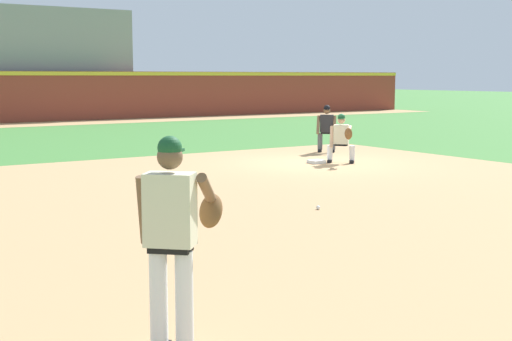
# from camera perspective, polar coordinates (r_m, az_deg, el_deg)

# --- Properties ---
(ground_plane) EXTENTS (160.00, 160.00, 0.00)m
(ground_plane) POSITION_cam_1_polar(r_m,az_deg,el_deg) (19.29, 4.85, 0.57)
(ground_plane) COLOR #3D7533
(infield_dirt_patch) EXTENTS (18.00, 18.00, 0.01)m
(infield_dirt_patch) POSITION_cam_1_polar(r_m,az_deg,el_deg) (12.61, 2.12, -3.10)
(infield_dirt_patch) COLOR tan
(infield_dirt_patch) RESTS_ON ground
(warning_track_strip) EXTENTS (48.00, 3.20, 0.01)m
(warning_track_strip) POSITION_cam_1_polar(r_m,az_deg,el_deg) (37.08, -14.59, 3.70)
(warning_track_strip) COLOR tan
(warning_track_strip) RESTS_ON ground
(first_base_bag) EXTENTS (0.38, 0.38, 0.09)m
(first_base_bag) POSITION_cam_1_polar(r_m,az_deg,el_deg) (19.29, 4.85, 0.71)
(first_base_bag) COLOR white
(first_base_bag) RESTS_ON ground
(baseball) EXTENTS (0.07, 0.07, 0.07)m
(baseball) POSITION_cam_1_polar(r_m,az_deg,el_deg) (12.61, 5.00, -2.98)
(baseball) COLOR white
(baseball) RESTS_ON ground
(pitcher) EXTENTS (0.85, 0.55, 1.86)m
(pitcher) POSITION_cam_1_polar(r_m,az_deg,el_deg) (5.90, -6.60, -4.98)
(pitcher) COLOR black
(pitcher) RESTS_ON ground
(first_baseman) EXTENTS (0.74, 1.08, 1.34)m
(first_baseman) POSITION_cam_1_polar(r_m,az_deg,el_deg) (19.29, 6.87, 2.73)
(first_baseman) COLOR black
(first_baseman) RESTS_ON ground
(umpire) EXTENTS (0.67, 0.67, 1.46)m
(umpire) POSITION_cam_1_polar(r_m,az_deg,el_deg) (22.09, 5.67, 3.51)
(umpire) COLOR black
(umpire) RESTS_ON ground
(outfield_wall) EXTENTS (48.00, 0.54, 2.60)m
(outfield_wall) POSITION_cam_1_polar(r_m,az_deg,el_deg) (38.92, -15.61, 5.88)
(outfield_wall) COLOR brown
(outfield_wall) RESTS_ON ground
(stadium_seating_block) EXTENTS (9.31, 5.90, 6.00)m
(stadium_seating_block) POSITION_cam_1_polar(r_m,az_deg,el_deg) (42.50, -17.24, 8.14)
(stadium_seating_block) COLOR gray
(stadium_seating_block) RESTS_ON ground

